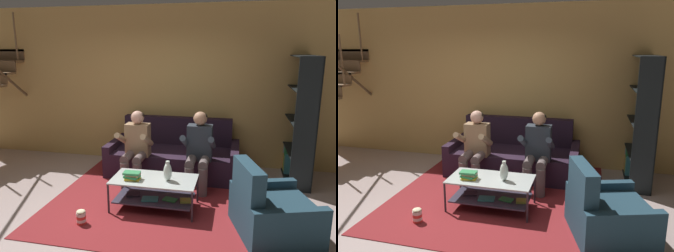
# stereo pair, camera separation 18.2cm
# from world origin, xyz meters

# --- Properties ---
(ground) EXTENTS (16.80, 16.80, 0.00)m
(ground) POSITION_xyz_m (0.00, 0.00, 0.00)
(ground) COLOR #AF9A96
(back_partition) EXTENTS (8.40, 0.12, 2.90)m
(back_partition) POSITION_xyz_m (0.00, 2.46, 1.45)
(back_partition) COLOR tan
(back_partition) RESTS_ON ground
(couch) EXTENTS (2.21, 0.98, 0.93)m
(couch) POSITION_xyz_m (0.42, 1.83, 0.29)
(couch) COLOR black
(couch) RESTS_ON ground
(person_seated_left) EXTENTS (0.50, 0.58, 1.17)m
(person_seated_left) POSITION_xyz_m (-0.08, 1.25, 0.64)
(person_seated_left) COLOR #635150
(person_seated_left) RESTS_ON ground
(person_seated_right) EXTENTS (0.50, 0.58, 1.20)m
(person_seated_right) POSITION_xyz_m (0.92, 1.25, 0.65)
(person_seated_right) COLOR #5E514F
(person_seated_right) RESTS_ON ground
(coffee_table) EXTENTS (1.14, 0.58, 0.43)m
(coffee_table) POSITION_xyz_m (0.43, 0.46, 0.28)
(coffee_table) COLOR #B8C1BE
(coffee_table) RESTS_ON ground
(area_rug) EXTENTS (3.00, 3.31, 0.01)m
(area_rug) POSITION_xyz_m (0.42, 1.01, 0.01)
(area_rug) COLOR maroon
(area_rug) RESTS_ON ground
(vase) EXTENTS (0.11, 0.11, 0.27)m
(vase) POSITION_xyz_m (0.61, 0.44, 0.56)
(vase) COLOR silver
(vase) RESTS_ON coffee_table
(book_stack) EXTENTS (0.23, 0.19, 0.11)m
(book_stack) POSITION_xyz_m (0.15, 0.37, 0.48)
(book_stack) COLOR yellow
(book_stack) RESTS_ON coffee_table
(bookshelf) EXTENTS (0.33, 1.12, 2.03)m
(bookshelf) POSITION_xyz_m (2.50, 2.03, 0.84)
(bookshelf) COLOR black
(bookshelf) RESTS_ON ground
(armchair) EXTENTS (1.08, 1.11, 0.88)m
(armchair) POSITION_xyz_m (1.91, 0.14, 0.27)
(armchair) COLOR #213E4F
(armchair) RESTS_ON ground
(popcorn_tub) EXTENTS (0.12, 0.12, 0.19)m
(popcorn_tub) POSITION_xyz_m (-0.36, -0.15, 0.10)
(popcorn_tub) COLOR red
(popcorn_tub) RESTS_ON ground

